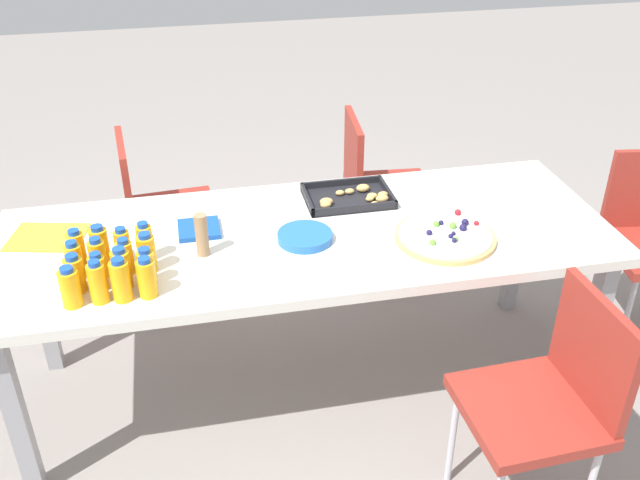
{
  "coord_description": "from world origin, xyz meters",
  "views": [
    {
      "loc": [
        -0.41,
        -2.2,
        2.04
      ],
      "look_at": [
        0.03,
        -0.1,
        0.75
      ],
      "focal_mm": 39.95,
      "sensor_mm": 36.0,
      "label": 1
    }
  ],
  "objects": [
    {
      "name": "ground_plane",
      "position": [
        0.0,
        0.0,
        0.0
      ],
      "size": [
        12.0,
        12.0,
        0.0
      ],
      "primitive_type": "plane",
      "color": "gray"
    },
    {
      "name": "party_table",
      "position": [
        0.0,
        0.0,
        0.66
      ],
      "size": [
        2.24,
        0.82,
        0.73
      ],
      "color": "silver",
      "rests_on": "ground_plane"
    },
    {
      "name": "chair_far_left",
      "position": [
        -0.55,
        0.76,
        0.5
      ],
      "size": [
        0.43,
        0.43,
        0.83
      ],
      "rotation": [
        0.0,
        0.0,
        -1.48
      ],
      "color": "maroon",
      "rests_on": "ground_plane"
    },
    {
      "name": "chair_far_right",
      "position": [
        0.49,
        0.78,
        0.5
      ],
      "size": [
        0.43,
        0.43,
        0.83
      ],
      "rotation": [
        0.0,
        0.0,
        -1.66
      ],
      "color": "maroon",
      "rests_on": "ground_plane"
    },
    {
      "name": "chair_near_right",
      "position": [
        0.62,
        -0.75,
        0.5
      ],
      "size": [
        0.42,
        0.42,
        0.83
      ],
      "rotation": [
        0.0,
        0.0,
        1.61
      ],
      "color": "maroon",
      "rests_on": "ground_plane"
    },
    {
      "name": "juice_bottle_0",
      "position": [
        -0.79,
        -0.29,
        0.79
      ],
      "size": [
        0.06,
        0.06,
        0.14
      ],
      "color": "#F9AE14",
      "rests_on": "party_table"
    },
    {
      "name": "juice_bottle_1",
      "position": [
        -0.71,
        -0.28,
        0.8
      ],
      "size": [
        0.06,
        0.06,
        0.15
      ],
      "color": "#F9AD14",
      "rests_on": "party_table"
    },
    {
      "name": "juice_bottle_2",
      "position": [
        -0.64,
        -0.29,
        0.8
      ],
      "size": [
        0.06,
        0.06,
        0.15
      ],
      "color": "#F9AC14",
      "rests_on": "party_table"
    },
    {
      "name": "juice_bottle_3",
      "position": [
        -0.56,
        -0.28,
        0.79
      ],
      "size": [
        0.06,
        0.06,
        0.14
      ],
      "color": "#F9AD14",
      "rests_on": "party_table"
    },
    {
      "name": "juice_bottle_4",
      "position": [
        -0.79,
        -0.21,
        0.79
      ],
      "size": [
        0.06,
        0.06,
        0.14
      ],
      "color": "#FAAE14",
      "rests_on": "party_table"
    },
    {
      "name": "juice_bottle_5",
      "position": [
        -0.72,
        -0.21,
        0.79
      ],
      "size": [
        0.05,
        0.05,
        0.13
      ],
      "color": "#F9AC14",
      "rests_on": "party_table"
    },
    {
      "name": "juice_bottle_6",
      "position": [
        -0.64,
        -0.22,
        0.79
      ],
      "size": [
        0.06,
        0.06,
        0.14
      ],
      "color": "#F9AE14",
      "rests_on": "party_table"
    },
    {
      "name": "juice_bottle_7",
      "position": [
        -0.57,
        -0.22,
        0.79
      ],
      "size": [
        0.06,
        0.06,
        0.13
      ],
      "color": "#FAAC14",
      "rests_on": "party_table"
    },
    {
      "name": "juice_bottle_8",
      "position": [
        -0.79,
        -0.13,
        0.79
      ],
      "size": [
        0.06,
        0.06,
        0.14
      ],
      "color": "#FAAD14",
      "rests_on": "party_table"
    },
    {
      "name": "juice_bottle_9",
      "position": [
        -0.72,
        -0.14,
        0.79
      ],
      "size": [
        0.06,
        0.06,
        0.14
      ],
      "color": "#FAAC14",
      "rests_on": "party_table"
    },
    {
      "name": "juice_bottle_10",
      "position": [
        -0.63,
        -0.14,
        0.79
      ],
      "size": [
        0.05,
        0.05,
        0.13
      ],
      "color": "#F9AD14",
      "rests_on": "party_table"
    },
    {
      "name": "juice_bottle_11",
      "position": [
        -0.56,
        -0.14,
        0.79
      ],
      "size": [
        0.06,
        0.06,
        0.14
      ],
      "color": "#FAAC14",
      "rests_on": "party_table"
    },
    {
      "name": "juice_bottle_12",
      "position": [
        -0.79,
        -0.06,
        0.79
      ],
      "size": [
        0.06,
        0.06,
        0.14
      ],
      "color": "#FAAD14",
      "rests_on": "party_table"
    },
    {
      "name": "juice_bottle_13",
      "position": [
        -0.72,
        -0.06,
        0.79
      ],
      "size": [
        0.06,
        0.06,
        0.15
      ],
      "color": "#FAAD14",
      "rests_on": "party_table"
    },
    {
      "name": "juice_bottle_14",
      "position": [
        -0.64,
        -0.07,
        0.79
      ],
      "size": [
        0.05,
        0.05,
        0.13
      ],
      "color": "#F9AD14",
      "rests_on": "party_table"
    },
    {
      "name": "juice_bottle_15",
      "position": [
        -0.57,
        -0.06,
        0.79
      ],
      "size": [
        0.05,
        0.05,
        0.14
      ],
      "color": "#F9AE14",
      "rests_on": "party_table"
    },
    {
      "name": "fruit_pizza",
      "position": [
        0.48,
        -0.15,
        0.74
      ],
      "size": [
        0.36,
        0.36,
        0.05
      ],
      "color": "tan",
      "rests_on": "party_table"
    },
    {
      "name": "snack_tray",
      "position": [
        0.22,
        0.21,
        0.74
      ],
      "size": [
        0.34,
        0.24,
        0.04
      ],
      "color": "black",
      "rests_on": "party_table"
    },
    {
      "name": "plate_stack",
      "position": [
        -0.02,
        -0.05,
        0.74
      ],
      "size": [
        0.2,
        0.2,
        0.03
      ],
      "color": "blue",
      "rests_on": "party_table"
    },
    {
      "name": "napkin_stack",
      "position": [
        -0.38,
        0.09,
        0.74
      ],
      "size": [
        0.15,
        0.15,
        0.02
      ],
      "primitive_type": "cube",
      "color": "#194CA5",
      "rests_on": "party_table"
    },
    {
      "name": "cardboard_tube",
      "position": [
        -0.38,
        -0.07,
        0.8
      ],
      "size": [
        0.04,
        0.04,
        0.16
      ],
      "primitive_type": "cylinder",
      "color": "#9E7A56",
      "rests_on": "party_table"
    },
    {
      "name": "paper_folder",
      "position": [
        -0.92,
        0.16,
        0.73
      ],
      "size": [
        0.3,
        0.25,
        0.01
      ],
      "primitive_type": "cube",
      "rotation": [
        0.0,
        0.0,
        -0.23
      ],
      "color": "yellow",
      "rests_on": "party_table"
    }
  ]
}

